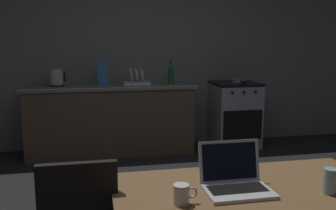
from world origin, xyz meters
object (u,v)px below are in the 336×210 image
(stove_oven, at_px, (234,114))
(cereal_box, at_px, (103,73))
(dining_table, at_px, (254,204))
(dish_rack, at_px, (137,81))
(coffee_mug, at_px, (182,194))
(drinking_glass, at_px, (330,181))
(laptop, at_px, (235,181))
(electric_kettle, at_px, (57,78))
(bottle, at_px, (171,73))
(frying_pan, at_px, (239,80))

(stove_oven, bearing_deg, cereal_box, 179.28)
(dining_table, height_order, dish_rack, dish_rack)
(coffee_mug, distance_m, dish_rack, 3.28)
(drinking_glass, bearing_deg, laptop, 163.17)
(dining_table, height_order, electric_kettle, electric_kettle)
(laptop, relative_size, electric_kettle, 1.46)
(bottle, bearing_deg, cereal_box, 175.42)
(frying_pan, distance_m, drinking_glass, 3.38)
(electric_kettle, relative_size, bottle, 0.74)
(frying_pan, bearing_deg, electric_kettle, 179.28)
(frying_pan, xyz_separation_m, coffee_mug, (-1.59, -3.23, -0.15))
(stove_oven, distance_m, drinking_glass, 3.41)
(bottle, height_order, drinking_glass, bottle)
(dining_table, bearing_deg, drinking_glass, -16.65)
(electric_kettle, height_order, bottle, bottle)
(laptop, relative_size, cereal_box, 1.08)
(frying_pan, bearing_deg, bottle, -178.83)
(cereal_box, bearing_deg, bottle, -4.58)
(frying_pan, bearing_deg, dish_rack, 178.76)
(coffee_mug, bearing_deg, laptop, 19.46)
(stove_oven, distance_m, dining_table, 3.40)
(dining_table, relative_size, electric_kettle, 6.31)
(stove_oven, height_order, frying_pan, frying_pan)
(stove_oven, xyz_separation_m, dish_rack, (-1.36, 0.00, 0.50))
(bottle, distance_m, frying_pan, 0.97)
(bottle, bearing_deg, dish_rack, 173.54)
(dining_table, xyz_separation_m, electric_kettle, (-1.20, 3.19, 0.34))
(dining_table, distance_m, coffee_mug, 0.41)
(electric_kettle, relative_size, drinking_glass, 1.77)
(stove_oven, xyz_separation_m, electric_kettle, (-2.37, 0.00, 0.55))
(frying_pan, xyz_separation_m, drinking_glass, (-0.86, -3.26, -0.13))
(frying_pan, height_order, cereal_box, cereal_box)
(drinking_glass, height_order, cereal_box, cereal_box)
(dining_table, xyz_separation_m, cereal_box, (-0.63, 3.21, 0.39))
(drinking_glass, relative_size, cereal_box, 0.42)
(laptop, height_order, cereal_box, cereal_box)
(cereal_box, bearing_deg, electric_kettle, -177.99)
(stove_oven, xyz_separation_m, dining_table, (-1.17, -3.19, 0.21))
(electric_kettle, bearing_deg, frying_pan, -0.72)
(bottle, bearing_deg, frying_pan, 1.17)
(dining_table, relative_size, cereal_box, 4.65)
(bottle, distance_m, cereal_box, 0.88)
(bottle, relative_size, dish_rack, 0.87)
(drinking_glass, relative_size, dish_rack, 0.36)
(stove_oven, bearing_deg, coffee_mug, -115.47)
(bottle, height_order, frying_pan, bottle)
(electric_kettle, bearing_deg, dining_table, -69.39)
(laptop, height_order, bottle, bottle)
(frying_pan, relative_size, coffee_mug, 3.50)
(coffee_mug, xyz_separation_m, dish_rack, (0.19, 3.27, 0.17))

